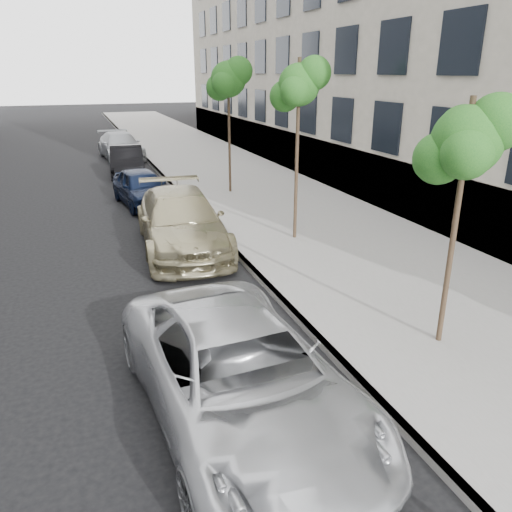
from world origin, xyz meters
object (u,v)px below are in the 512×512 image
tree_near (468,142)px  tree_far (229,79)px  minivan (240,375)px  sedan_rear (121,146)px  tree_mid (300,85)px  sedan_black (127,161)px  sedan_blue (142,188)px  suv (181,221)px

tree_near → tree_far: (0.00, 13.00, 0.77)m
minivan → tree_near: bearing=6.4°
tree_far → minivan: (-4.14, -13.72, -3.75)m
tree_far → sedan_rear: (-3.33, 10.84, -3.78)m
tree_mid → tree_far: size_ratio=0.97×
tree_far → sedan_rear: bearing=107.1°
tree_near → sedan_black: bearing=100.9°
sedan_blue → tree_near: bearing=-80.8°
tree_near → tree_mid: tree_mid is taller
minivan → suv: 7.82m
suv → sedan_rear: suv is taller
tree_mid → sedan_rear: size_ratio=0.99×
tree_far → minivan: tree_far is taller
tree_near → sedan_rear: (-3.33, 23.84, -3.01)m
tree_far → minivan: size_ratio=0.95×
tree_near → sedan_black: (-3.57, 18.50, -3.04)m
tree_near → sedan_black: tree_near is taller
tree_far → sedan_black: bearing=123.0°
minivan → sedan_black: size_ratio=1.27×
suv → tree_mid: bearing=-5.5°
sedan_blue → suv: bearing=-93.5°
sedan_blue → sedan_black: size_ratio=0.92×
tree_mid → minivan: bearing=-119.8°
minivan → sedan_blue: size_ratio=1.38×
tree_far → minivan: bearing=-106.8°
minivan → suv: (0.82, 7.78, 0.05)m
sedan_rear → tree_near: bearing=-86.9°
tree_far → sedan_black: 7.58m
tree_mid → sedan_black: bearing=106.6°
tree_mid → sedan_blue: tree_mid is taller
minivan → sedan_black: (0.58, 19.22, -0.05)m
tree_far → sedan_black: tree_far is taller
tree_near → tree_far: tree_far is taller
suv → sedan_rear: bearing=94.1°
suv → sedan_blue: suv is taller
tree_mid → tree_near: bearing=-90.0°
tree_near → sedan_rear: 24.26m
sedan_rear → tree_far: bearing=-77.7°
tree_far → sedan_blue: 5.35m
sedan_rear → sedan_black: bearing=-97.4°
suv → sedan_black: (-0.24, 11.44, -0.10)m
tree_near → sedan_black: 19.08m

